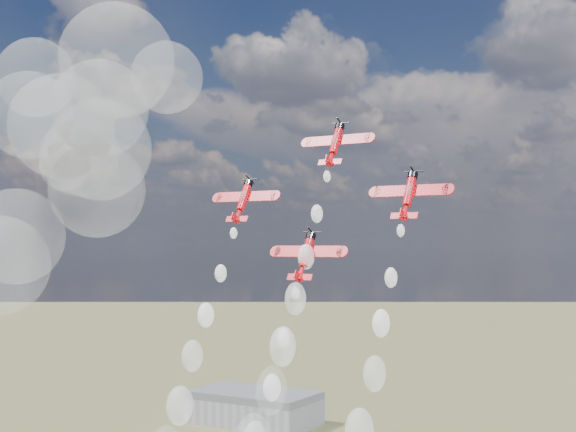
# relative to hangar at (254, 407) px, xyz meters

# --- Properties ---
(hangar) EXTENTS (50.00, 28.00, 13.00)m
(hangar) POSITION_rel_hangar_xyz_m (0.00, 0.00, 0.00)
(hangar) COLOR gray
(hangar) RESTS_ON ground
(plane_lead) EXTENTS (11.36, 5.92, 7.44)m
(plane_lead) POSITION_rel_hangar_xyz_m (119.98, -160.13, 82.07)
(plane_lead) COLOR red
(plane_lead) RESTS_ON ground
(plane_left) EXTENTS (11.36, 5.92, 7.44)m
(plane_left) POSITION_rel_hangar_xyz_m (105.60, -164.92, 73.21)
(plane_left) COLOR red
(plane_left) RESTS_ON ground
(plane_right) EXTENTS (11.36, 5.92, 7.44)m
(plane_right) POSITION_rel_hangar_xyz_m (134.37, -164.92, 73.21)
(plane_right) COLOR red
(plane_right) RESTS_ON ground
(plane_slot) EXTENTS (11.36, 5.92, 7.44)m
(plane_slot) POSITION_rel_hangar_xyz_m (119.98, -169.72, 64.35)
(plane_slot) COLOR red
(plane_slot) RESTS_ON ground
(smoke_trail_lead) EXTENTS (5.10, 26.03, 46.05)m
(smoke_trail_lead) POSITION_rel_hangar_xyz_m (119.79, -181.60, 42.12)
(smoke_trail_lead) COLOR white
(smoke_trail_lead) RESTS_ON plane_lead
(drifted_smoke_cloud) EXTENTS (60.05, 34.87, 59.34)m
(drifted_smoke_cloud) POSITION_rel_hangar_xyz_m (59.71, -160.23, 83.88)
(drifted_smoke_cloud) COLOR white
(drifted_smoke_cloud) RESTS_ON ground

